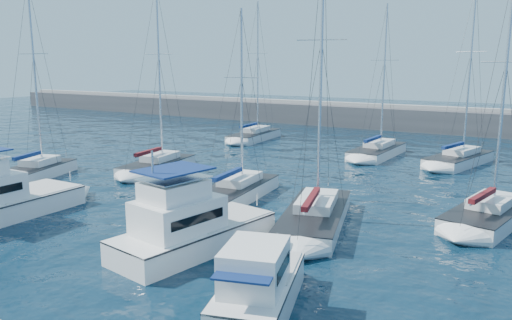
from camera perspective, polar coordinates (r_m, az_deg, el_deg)
The scene contains 12 objects.
ground at distance 28.45m, azimuth -14.16°, elevation -8.06°, with size 220.00×220.00×0.00m, color black.
breakwater at distance 73.69m, azimuth 16.04°, elevation 4.25°, with size 160.00×6.00×4.45m.
motor_yacht_stbd_inner at distance 24.92m, azimuth -7.68°, elevation -7.81°, with size 4.63×9.05×4.69m.
motor_yacht_stbd_outer at distance 19.02m, azimuth 0.23°, elevation -14.47°, with size 4.17×6.46×3.20m.
sailboat_mid_a at distance 44.55m, azimuth -23.68°, elevation -1.05°, with size 4.99×7.30×15.87m.
sailboat_mid_b at distance 43.49m, azimuth -11.17°, elevation -0.62°, with size 4.27×8.25×15.90m.
sailboat_mid_c at distance 34.40m, azimuth -2.18°, elevation -3.54°, with size 3.95×8.51×13.06m.
sailboat_mid_d at distance 29.00m, azimuth 6.77°, elevation -6.33°, with size 5.65×9.98×16.74m.
sailboat_mid_e at distance 31.93m, azimuth 25.02°, elevation -5.70°, with size 4.46×8.36×14.73m.
sailboat_back_a at distance 60.61m, azimuth -0.17°, elevation 2.82°, with size 3.87×9.40×16.63m.
sailboat_back_b at distance 51.26m, azimuth 13.71°, elevation 0.99°, with size 3.38×9.10×15.15m.
sailboat_back_c at distance 49.24m, azimuth 22.18°, elevation 0.11°, with size 5.04×9.21×16.30m.
Camera 1 is at (19.51, -18.60, 9.11)m, focal length 35.00 mm.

